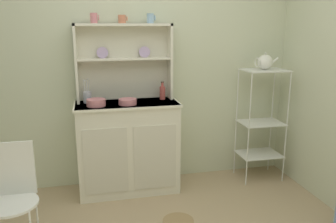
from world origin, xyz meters
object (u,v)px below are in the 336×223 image
at_px(utensil_jar, 87,97).
at_px(bowl_mixing_large, 96,103).
at_px(hutch_shelf_unit, 124,56).
at_px(jam_bottle, 162,92).
at_px(cup_rose_0, 94,18).
at_px(bakers_rack, 261,115).
at_px(hutch_cabinet, 128,146).
at_px(porcelain_teapot, 265,62).
at_px(wire_chair, 12,191).

bearing_deg(utensil_jar, bowl_mixing_large, -62.85).
xyz_separation_m(hutch_shelf_unit, jam_bottle, (0.37, -0.08, -0.36)).
height_order(hutch_shelf_unit, cup_rose_0, cup_rose_0).
distance_m(hutch_shelf_unit, bakers_rack, 1.56).
bearing_deg(hutch_cabinet, hutch_shelf_unit, 90.00).
distance_m(bakers_rack, porcelain_teapot, 0.56).
bearing_deg(utensil_jar, jam_bottle, 0.60).
height_order(hutch_cabinet, wire_chair, hutch_cabinet).
relative_size(bakers_rack, jam_bottle, 6.62).
xyz_separation_m(cup_rose_0, jam_bottle, (0.64, -0.04, -0.72)).
height_order(hutch_shelf_unit, utensil_jar, hutch_shelf_unit).
xyz_separation_m(hutch_shelf_unit, bowl_mixing_large, (-0.29, -0.24, -0.40)).
bearing_deg(wire_chair, hutch_cabinet, 21.75).
bearing_deg(wire_chair, cup_rose_0, 35.09).
bearing_deg(hutch_cabinet, wire_chair, -135.78).
distance_m(hutch_cabinet, wire_chair, 1.26).
height_order(hutch_cabinet, porcelain_teapot, porcelain_teapot).
xyz_separation_m(cup_rose_0, utensil_jar, (-0.10, -0.04, -0.73)).
relative_size(cup_rose_0, utensil_jar, 0.40).
height_order(hutch_shelf_unit, bowl_mixing_large, hutch_shelf_unit).
relative_size(hutch_cabinet, jam_bottle, 5.56).
bearing_deg(wire_chair, porcelain_teapot, -2.16).
bearing_deg(hutch_shelf_unit, bowl_mixing_large, -140.81).
xyz_separation_m(bakers_rack, bowl_mixing_large, (-1.71, -0.05, 0.23)).
xyz_separation_m(cup_rose_0, porcelain_teapot, (1.68, -0.14, -0.43)).
relative_size(bakers_rack, utensil_jar, 5.10).
bearing_deg(hutch_cabinet, bakers_rack, -0.85).
height_order(hutch_shelf_unit, wire_chair, hutch_shelf_unit).
relative_size(bakers_rack, wire_chair, 1.40).
bearing_deg(hutch_cabinet, jam_bottle, 13.18).
relative_size(hutch_shelf_unit, utensil_jar, 3.99).
height_order(bowl_mixing_large, utensil_jar, utensil_jar).
relative_size(bowl_mixing_large, porcelain_teapot, 0.72).
height_order(cup_rose_0, utensil_jar, cup_rose_0).
distance_m(hutch_cabinet, cup_rose_0, 1.27).
height_order(wire_chair, bowl_mixing_large, bowl_mixing_large).
relative_size(jam_bottle, porcelain_teapot, 0.74).
distance_m(bakers_rack, cup_rose_0, 1.96).
bearing_deg(porcelain_teapot, cup_rose_0, 175.13).
relative_size(utensil_jar, porcelain_teapot, 0.96).
xyz_separation_m(hutch_cabinet, wire_chair, (-0.90, -0.88, 0.05)).
distance_m(bakers_rack, bowl_mixing_large, 1.73).
bearing_deg(wire_chair, bowl_mixing_large, 30.29).
bearing_deg(jam_bottle, cup_rose_0, 176.76).
height_order(hutch_cabinet, cup_rose_0, cup_rose_0).
bearing_deg(cup_rose_0, porcelain_teapot, -4.87).
bearing_deg(hutch_cabinet, utensil_jar, 167.98).
height_order(utensil_jar, porcelain_teapot, porcelain_teapot).
bearing_deg(bakers_rack, hutch_shelf_unit, 172.57).
xyz_separation_m(hutch_cabinet, utensil_jar, (-0.37, 0.08, 0.50)).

